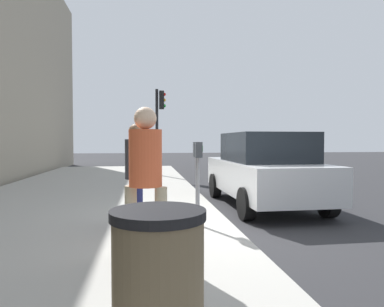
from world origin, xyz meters
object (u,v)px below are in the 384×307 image
pedestrian_bystander (145,168)px  pedestrian_at_meter (137,167)px  parked_sedan_near (264,169)px  traffic_signal (159,117)px  parking_meter (198,165)px  trash_bin (158,291)px

pedestrian_bystander → pedestrian_at_meter: bearing=29.9°
parked_sedan_near → traffic_signal: size_ratio=1.23×
parking_meter → trash_bin: 3.79m
parking_meter → parked_sedan_near: (2.23, -1.96, -0.27)m
pedestrian_at_meter → pedestrian_bystander: 1.46m
pedestrian_bystander → parking_meter: bearing=-5.4°
parking_meter → pedestrian_at_meter: bearing=94.6°
pedestrian_bystander → traffic_signal: 10.50m
pedestrian_bystander → trash_bin: size_ratio=1.82×
pedestrian_bystander → traffic_signal: traffic_signal is taller
parked_sedan_near → pedestrian_at_meter: bearing=127.8°
pedestrian_bystander → parked_sedan_near: 4.73m
pedestrian_bystander → traffic_signal: (10.40, -0.61, 1.33)m
parking_meter → trash_bin: size_ratio=1.40×
parking_meter → parked_sedan_near: 2.98m
pedestrian_at_meter → traffic_signal: bearing=77.2°
pedestrian_bystander → trash_bin: pedestrian_bystander is taller
pedestrian_at_meter → traffic_signal: size_ratio=0.47×
parking_meter → trash_bin: parking_meter is taller
trash_bin → traffic_signal: bearing=-2.5°
pedestrian_at_meter → trash_bin: (-3.59, -0.21, -0.49)m
pedestrian_bystander → traffic_signal: bearing=21.0°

